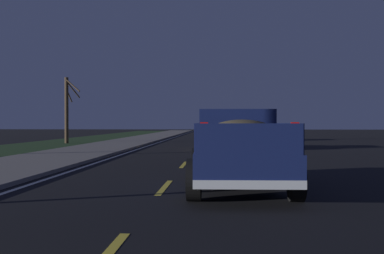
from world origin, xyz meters
The scene contains 8 objects.
ground centered at (27.00, 0.00, 0.00)m, with size 144.00×144.00×0.00m, color black.
sidewalk_shoulder centered at (27.00, 5.70, 0.06)m, with size 108.00×4.00×0.12m, color slate.
grass_verge centered at (27.00, 10.70, 0.00)m, with size 108.00×6.00×0.01m, color #1E3819.
lane_markings centered at (28.78, 2.55, 0.00)m, with size 108.00×3.54×0.01m.
pickup_truck centered at (9.75, -1.75, 0.98)m, with size 5.48×2.39×1.87m.
sedan_black centered at (36.49, -1.75, 0.78)m, with size 4.43×2.07×1.54m.
sedan_tan centered at (25.22, -1.86, 0.78)m, with size 4.45×2.10×1.54m.
bare_tree_far centered at (31.71, 10.02, 2.61)m, with size 1.78×1.32×4.90m.
Camera 1 is at (-0.88, -1.31, 1.55)m, focal length 41.79 mm.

